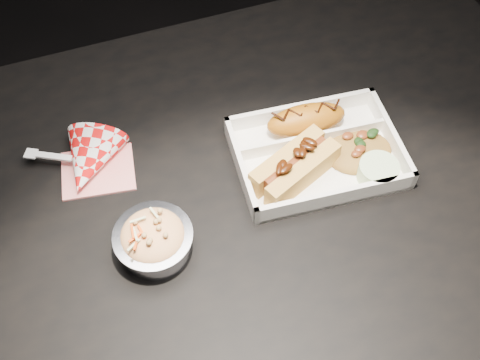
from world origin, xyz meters
name	(u,v)px	position (x,y,z in m)	size (l,w,h in m)	color
dining_table	(228,231)	(0.00, 0.00, 0.66)	(1.20, 0.80, 0.75)	black
food_tray	(316,155)	(0.16, 0.03, 0.76)	(0.26, 0.20, 0.04)	white
fried_pastry	(306,120)	(0.16, 0.08, 0.78)	(0.13, 0.05, 0.05)	#AC6111
hotdog	(295,166)	(0.11, 0.00, 0.78)	(0.15, 0.11, 0.06)	gold
fried_rice_mound	(360,147)	(0.22, 0.01, 0.77)	(0.11, 0.09, 0.03)	olive
cupcake_liner	(378,172)	(0.23, -0.04, 0.77)	(0.06, 0.06, 0.03)	beige
foil_coleslaw_cup	(153,239)	(-0.12, -0.04, 0.78)	(0.11, 0.11, 0.07)	silver
napkin_fork	(88,162)	(-0.18, 0.13, 0.77)	(0.16, 0.14, 0.10)	red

